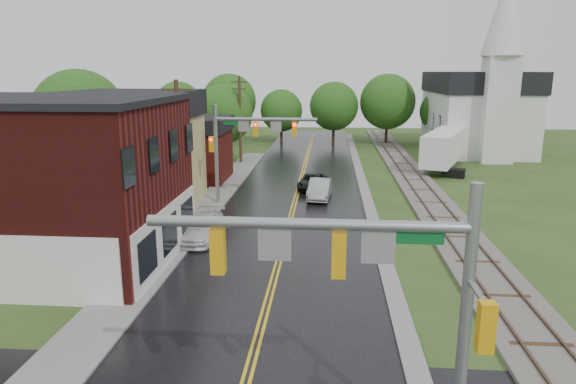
# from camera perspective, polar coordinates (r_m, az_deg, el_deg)

# --- Properties ---
(main_road) EXTENTS (10.00, 90.00, 0.02)m
(main_road) POSITION_cam_1_polar(r_m,az_deg,el_deg) (40.09, 0.97, -0.40)
(main_road) COLOR black
(main_road) RESTS_ON ground
(curb_right) EXTENTS (0.80, 70.00, 0.12)m
(curb_right) POSITION_cam_1_polar(r_m,az_deg,el_deg) (44.98, 8.26, 0.97)
(curb_right) COLOR gray
(curb_right) RESTS_ON ground
(sidewalk_left) EXTENTS (2.40, 50.00, 0.12)m
(sidewalk_left) POSITION_cam_1_polar(r_m,az_deg,el_deg) (36.23, -9.39, -2.08)
(sidewalk_left) COLOR gray
(sidewalk_left) RESTS_ON ground
(brick_building) EXTENTS (14.30, 10.30, 8.30)m
(brick_building) POSITION_cam_1_polar(r_m,az_deg,el_deg) (28.66, -26.91, 1.09)
(brick_building) COLOR #4C1210
(brick_building) RESTS_ON ground
(yellow_house) EXTENTS (8.00, 7.00, 6.40)m
(yellow_house) POSITION_cam_1_polar(r_m,az_deg,el_deg) (37.90, -16.28, 3.20)
(yellow_house) COLOR tan
(yellow_house) RESTS_ON ground
(darkred_building) EXTENTS (7.00, 6.00, 4.40)m
(darkred_building) POSITION_cam_1_polar(r_m,az_deg,el_deg) (46.19, -11.12, 3.96)
(darkred_building) COLOR #3F0F0C
(darkred_building) RESTS_ON ground
(church) EXTENTS (10.40, 18.40, 20.00)m
(church) POSITION_cam_1_polar(r_m,az_deg,el_deg) (65.12, 20.51, 9.25)
(church) COLOR silver
(church) RESTS_ON ground
(railroad) EXTENTS (3.20, 80.00, 0.30)m
(railroad) POSITION_cam_1_polar(r_m,az_deg,el_deg) (45.49, 14.06, 0.99)
(railroad) COLOR #59544C
(railroad) RESTS_ON ground
(traffic_signal_near) EXTENTS (7.34, 0.30, 7.20)m
(traffic_signal_near) POSITION_cam_1_polar(r_m,az_deg,el_deg) (11.82, 9.30, -9.43)
(traffic_signal_near) COLOR gray
(traffic_signal_near) RESTS_ON ground
(traffic_signal_far) EXTENTS (7.34, 0.43, 7.20)m
(traffic_signal_far) POSITION_cam_1_polar(r_m,az_deg,el_deg) (36.64, -4.76, 6.16)
(traffic_signal_far) COLOR gray
(traffic_signal_far) RESTS_ON ground
(utility_pole_b) EXTENTS (1.80, 0.28, 9.00)m
(utility_pole_b) POSITION_cam_1_polar(r_m,az_deg,el_deg) (32.58, -11.99, 4.58)
(utility_pole_b) COLOR #382616
(utility_pole_b) RESTS_ON ground
(utility_pole_c) EXTENTS (1.80, 0.28, 9.00)m
(utility_pole_c) POSITION_cam_1_polar(r_m,az_deg,el_deg) (53.89, -5.35, 8.16)
(utility_pole_c) COLOR #382616
(utility_pole_c) RESTS_ON ground
(tree_left_b) EXTENTS (7.60, 7.60, 9.69)m
(tree_left_b) POSITION_cam_1_polar(r_m,az_deg,el_deg) (45.70, -21.99, 7.60)
(tree_left_b) COLOR black
(tree_left_b) RESTS_ON ground
(tree_left_c) EXTENTS (6.00, 6.00, 7.65)m
(tree_left_c) POSITION_cam_1_polar(r_m,az_deg,el_deg) (51.66, -13.92, 7.38)
(tree_left_c) COLOR black
(tree_left_c) RESTS_ON ground
(tree_left_e) EXTENTS (6.40, 6.40, 8.16)m
(tree_left_e) POSITION_cam_1_polar(r_m,az_deg,el_deg) (56.12, -7.10, 8.42)
(tree_left_e) COLOR black
(tree_left_e) RESTS_ON ground
(suv_dark) EXTENTS (2.52, 4.64, 1.23)m
(suv_dark) POSITION_cam_1_polar(r_m,az_deg,el_deg) (42.21, 2.74, 1.14)
(suv_dark) COLOR black
(suv_dark) RESTS_ON ground
(sedan_silver) EXTENTS (1.92, 4.61, 1.48)m
(sedan_silver) POSITION_cam_1_polar(r_m,az_deg,el_deg) (39.00, 3.54, 0.30)
(sedan_silver) COLOR #A1A1A6
(sedan_silver) RESTS_ON ground
(pickup_white) EXTENTS (2.19, 4.92, 1.40)m
(pickup_white) POSITION_cam_1_polar(r_m,az_deg,el_deg) (30.00, -9.62, -3.95)
(pickup_white) COLOR silver
(pickup_white) RESTS_ON ground
(semi_trailer) EXTENTS (6.65, 11.90, 3.74)m
(semi_trailer) POSITION_cam_1_polar(r_m,az_deg,el_deg) (53.23, 17.03, 4.88)
(semi_trailer) COLOR black
(semi_trailer) RESTS_ON ground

